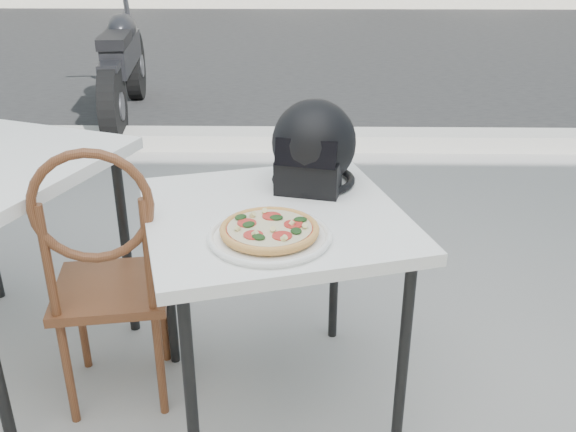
{
  "coord_description": "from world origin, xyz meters",
  "views": [
    {
      "loc": [
        0.06,
        -1.52,
        1.54
      ],
      "look_at": [
        0.03,
        0.11,
        0.78
      ],
      "focal_mm": 40.0,
      "sensor_mm": 36.0,
      "label": 1
    }
  ],
  "objects_px": {
    "cafe_chair_main": "(105,267)",
    "motorcycle": "(124,67)",
    "helmet": "(313,148)",
    "plate": "(270,236)",
    "pizza": "(270,229)",
    "cafe_table_main": "(274,231)"
  },
  "relations": [
    {
      "from": "cafe_chair_main",
      "to": "motorcycle",
      "type": "relative_size",
      "value": 0.47
    },
    {
      "from": "helmet",
      "to": "cafe_chair_main",
      "type": "height_order",
      "value": "helmet"
    },
    {
      "from": "plate",
      "to": "helmet",
      "type": "height_order",
      "value": "helmet"
    },
    {
      "from": "pizza",
      "to": "helmet",
      "type": "xyz_separation_m",
      "value": [
        0.13,
        0.41,
        0.09
      ]
    },
    {
      "from": "motorcycle",
      "to": "cafe_chair_main",
      "type": "bearing_deg",
      "value": -83.57
    },
    {
      "from": "plate",
      "to": "helmet",
      "type": "distance_m",
      "value": 0.45
    },
    {
      "from": "plate",
      "to": "pizza",
      "type": "relative_size",
      "value": 1.51
    },
    {
      "from": "plate",
      "to": "pizza",
      "type": "bearing_deg",
      "value": 75.74
    },
    {
      "from": "plate",
      "to": "motorcycle",
      "type": "bearing_deg",
      "value": 110.4
    },
    {
      "from": "plate",
      "to": "helmet",
      "type": "relative_size",
      "value": 1.26
    },
    {
      "from": "pizza",
      "to": "motorcycle",
      "type": "distance_m",
      "value": 3.89
    },
    {
      "from": "cafe_chair_main",
      "to": "helmet",
      "type": "bearing_deg",
      "value": -169.56
    },
    {
      "from": "pizza",
      "to": "motorcycle",
      "type": "bearing_deg",
      "value": 110.4
    },
    {
      "from": "pizza",
      "to": "cafe_chair_main",
      "type": "height_order",
      "value": "cafe_chair_main"
    },
    {
      "from": "cafe_table_main",
      "to": "motorcycle",
      "type": "distance_m",
      "value": 3.71
    },
    {
      "from": "helmet",
      "to": "plate",
      "type": "bearing_deg",
      "value": -94.2
    },
    {
      "from": "motorcycle",
      "to": "plate",
      "type": "bearing_deg",
      "value": -76.5
    },
    {
      "from": "cafe_table_main",
      "to": "cafe_chair_main",
      "type": "height_order",
      "value": "cafe_chair_main"
    },
    {
      "from": "pizza",
      "to": "motorcycle",
      "type": "relative_size",
      "value": 0.14
    },
    {
      "from": "cafe_table_main",
      "to": "cafe_chair_main",
      "type": "xyz_separation_m",
      "value": [
        -0.54,
        -0.01,
        -0.13
      ]
    },
    {
      "from": "cafe_table_main",
      "to": "helmet",
      "type": "height_order",
      "value": "helmet"
    },
    {
      "from": "cafe_table_main",
      "to": "motorcycle",
      "type": "bearing_deg",
      "value": 111.47
    }
  ]
}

